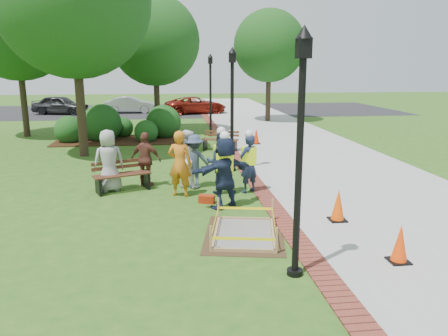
{
  "coord_description": "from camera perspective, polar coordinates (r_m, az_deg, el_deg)",
  "views": [
    {
      "loc": [
        -0.88,
        -9.93,
        3.62
      ],
      "look_at": [
        0.5,
        1.2,
        1.0
      ],
      "focal_mm": 35.0,
      "sensor_mm": 36.0,
      "label": 1
    }
  ],
  "objects": [
    {
      "name": "ground",
      "position": [
        10.61,
        -1.9,
        -6.82
      ],
      "size": [
        100.0,
        100.0,
        0.0
      ],
      "primitive_type": "plane",
      "color": "#285116",
      "rests_on": "ground"
    },
    {
      "name": "sidewalk",
      "position": [
        21.09,
        9.25,
        3.13
      ],
      "size": [
        6.0,
        60.0,
        0.02
      ],
      "primitive_type": "cube",
      "color": "#9E9E99",
      "rests_on": "ground"
    },
    {
      "name": "brick_edging",
      "position": [
        20.42,
        0.45,
        2.99
      ],
      "size": [
        0.5,
        60.0,
        0.03
      ],
      "primitive_type": "cube",
      "color": "maroon",
      "rests_on": "ground"
    },
    {
      "name": "mulch_bed",
      "position": [
        22.33,
        -12.44,
        3.57
      ],
      "size": [
        7.0,
        3.0,
        0.05
      ],
      "primitive_type": "cube",
      "color": "#381E0F",
      "rests_on": "ground"
    },
    {
      "name": "parking_lot",
      "position": [
        37.12,
        -5.71,
        7.51
      ],
      "size": [
        36.0,
        12.0,
        0.01
      ],
      "primitive_type": "cube",
      "color": "black",
      "rests_on": "ground"
    },
    {
      "name": "wet_concrete_pad",
      "position": [
        9.64,
        2.68,
        -7.43
      ],
      "size": [
        2.1,
        2.58,
        0.55
      ],
      "color": "#47331E",
      "rests_on": "ground"
    },
    {
      "name": "bench_near",
      "position": [
        13.27,
        -13.11,
        -1.76
      ],
      "size": [
        1.74,
        1.11,
        0.89
      ],
      "color": "#522A1C",
      "rests_on": "ground"
    },
    {
      "name": "bench_far",
      "position": [
        19.2,
        -0.49,
        3.11
      ],
      "size": [
        1.65,
        1.03,
        0.85
      ],
      "color": "#58341E",
      "rests_on": "ground"
    },
    {
      "name": "cone_front",
      "position": [
        8.93,
        21.99,
        -9.27
      ],
      "size": [
        0.38,
        0.38,
        0.75
      ],
      "color": "black",
      "rests_on": "ground"
    },
    {
      "name": "cone_back",
      "position": [
        10.76,
        14.68,
        -4.83
      ],
      "size": [
        0.4,
        0.4,
        0.79
      ],
      "color": "black",
      "rests_on": "ground"
    },
    {
      "name": "cone_far",
      "position": [
        20.8,
        4.23,
        4.1
      ],
      "size": [
        0.38,
        0.38,
        0.74
      ],
      "color": "black",
      "rests_on": "ground"
    },
    {
      "name": "toolbox",
      "position": [
        11.88,
        -2.26,
        -4.08
      ],
      "size": [
        0.47,
        0.36,
        0.21
      ],
      "primitive_type": "cube",
      "rotation": [
        0.0,
        0.0,
        -0.36
      ],
      "color": "#A1240C",
      "rests_on": "ground"
    },
    {
      "name": "lamp_near",
      "position": [
        7.34,
        9.91,
        4.01
      ],
      "size": [
        0.28,
        0.28,
        4.26
      ],
      "color": "black",
      "rests_on": "ground"
    },
    {
      "name": "lamp_mid",
      "position": [
        15.13,
        1.07,
        8.83
      ],
      "size": [
        0.28,
        0.28,
        4.26
      ],
      "color": "black",
      "rests_on": "ground"
    },
    {
      "name": "lamp_far",
      "position": [
        23.06,
        -1.78,
        10.32
      ],
      "size": [
        0.28,
        0.28,
        4.26
      ],
      "color": "black",
      "rests_on": "ground"
    },
    {
      "name": "tree_left",
      "position": [
        18.82,
        -19.14,
        19.99
      ],
      "size": [
        5.97,
        5.97,
        9.08
      ],
      "color": "#3D2D1E",
      "rests_on": "ground"
    },
    {
      "name": "tree_back",
      "position": [
        24.58,
        -9.01,
        16.09
      ],
      "size": [
        4.8,
        4.8,
        7.36
      ],
      "color": "#3D2D1E",
      "rests_on": "ground"
    },
    {
      "name": "tree_right",
      "position": [
        29.66,
        5.93,
        15.57
      ],
      "size": [
        4.7,
        4.7,
        7.26
      ],
      "color": "#3D2D1E",
      "rests_on": "ground"
    },
    {
      "name": "tree_far",
      "position": [
        25.18,
        -25.54,
        16.64
      ],
      "size": [
        5.64,
        5.64,
        8.52
      ],
      "color": "#3D2D1E",
      "rests_on": "ground"
    },
    {
      "name": "shrub_a",
      "position": [
        22.59,
        -19.46,
        3.18
      ],
      "size": [
        1.4,
        1.4,
        1.4
      ],
      "primitive_type": "sphere",
      "color": "#134316",
      "rests_on": "ground"
    },
    {
      "name": "shrub_b",
      "position": [
        22.73,
        -15.56,
        3.51
      ],
      "size": [
        1.96,
        1.96,
        1.96
      ],
      "primitive_type": "sphere",
      "color": "#134316",
      "rests_on": "ground"
    },
    {
      "name": "shrub_c",
      "position": [
        21.8,
        -10.08,
        3.39
      ],
      "size": [
        1.16,
        1.16,
        1.16
      ],
      "primitive_type": "sphere",
      "color": "#134316",
      "rests_on": "ground"
    },
    {
      "name": "shrub_d",
      "position": [
        23.07,
        -7.85,
        4.0
      ],
      "size": [
        1.82,
        1.82,
        1.82
      ],
      "primitive_type": "sphere",
      "color": "#134316",
      "rests_on": "ground"
    },
    {
      "name": "shrub_e",
      "position": [
        23.7,
        -13.04,
        4.03
      ],
      "size": [
        1.11,
        1.11,
        1.11
      ],
      "primitive_type": "sphere",
      "color": "#134316",
      "rests_on": "ground"
    },
    {
      "name": "casual_person_a",
      "position": [
        13.23,
        -14.82,
        0.92
      ],
      "size": [
        0.68,
        0.55,
        1.84
      ],
      "color": "#9A9A9A",
      "rests_on": "ground"
    },
    {
      "name": "casual_person_b",
      "position": [
        12.36,
        -5.8,
        0.56
      ],
      "size": [
        0.7,
        0.57,
        1.88
      ],
      "color": "orange",
      "rests_on": "ground"
    },
    {
      "name": "casual_person_c",
      "position": [
        13.27,
        -4.9,
        1.2
      ],
      "size": [
        0.67,
        0.59,
        1.76
      ],
      "color": "white",
      "rests_on": "ground"
    },
    {
      "name": "casual_person_d",
      "position": [
        13.53,
        -10.16,
        1.08
      ],
      "size": [
        0.63,
        0.53,
        1.68
      ],
      "color": "brown",
      "rests_on": "ground"
    },
    {
      "name": "casual_person_e",
      "position": [
        13.21,
        -3.93,
        0.87
      ],
      "size": [
        0.56,
        0.4,
        1.64
      ],
      "color": "#394663",
      "rests_on": "ground"
    },
    {
      "name": "hivis_worker_a",
      "position": [
        11.25,
        0.09,
        -0.34
      ],
      "size": [
        0.71,
        0.61,
        2.03
      ],
      "color": "#1C304B",
      "rests_on": "ground"
    },
    {
      "name": "hivis_worker_b",
      "position": [
        12.68,
        3.23,
        0.84
      ],
      "size": [
        0.65,
        0.59,
        1.86
      ],
      "color": "#1B2F46",
      "rests_on": "ground"
    },
    {
      "name": "hivis_worker_c",
      "position": [
        12.54,
        -0.37,
        0.93
      ],
      "size": [
        0.65,
        0.49,
        1.96
      ],
      "color": "#1A2D45",
      "rests_on": "ground"
    },
    {
      "name": "parked_car_a",
      "position": [
        36.13,
        -20.46,
        6.59
      ],
      "size": [
        3.23,
        5.18,
        1.57
      ],
      "primitive_type": "imported",
      "rotation": [
        0.0,
        0.0,
        1.32
      ],
      "color": "#272729",
      "rests_on": "ground"
    },
    {
      "name": "parked_car_b",
      "position": [
        35.62,
        -12.06,
        7.04
      ],
      "size": [
        1.9,
        4.32,
        1.41
      ],
      "primitive_type": "imported",
      "rotation": [
        0.0,
        0.0,
        1.57
      ],
      "color": "#AAAAB0",
      "rests_on": "ground"
    },
    {
      "name": "parked_car_c",
      "position": [
        34.51,
        -3.68,
        7.11
      ],
      "size": [
        2.81,
        4.7,
        1.43
      ],
      "primitive_type": "imported",
      "rotation": [
        0.0,
        0.0,
        1.79
      ],
      "color": "maroon",
      "rests_on": "ground"
    }
  ]
}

